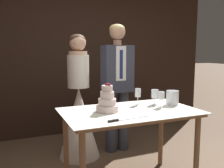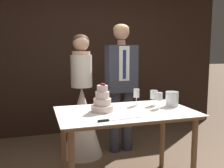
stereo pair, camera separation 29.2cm
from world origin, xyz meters
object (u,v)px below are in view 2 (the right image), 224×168
Objects in this scene: cake_table at (126,120)px; groom at (121,81)px; tiered_cake at (102,102)px; wine_glass_near at (136,94)px; wine_glass_far at (154,95)px; bride at (82,112)px; wine_glass_middle at (159,97)px; cake_knife at (112,120)px; hurricane_candle at (172,99)px.

cake_table is 0.77× the size of groom.
tiered_cake reaches higher than wine_glass_near.
bride is (-0.65, 0.81, -0.33)m from wine_glass_far.
wine_glass_near is 0.19m from wine_glass_far.
groom is (-0.10, 0.81, 0.07)m from wine_glass_far.
wine_glass_near is 0.75m from groom.
cake_table is 0.43m from wine_glass_middle.
cake_knife is 0.27× the size of bride.
groom is at bearing 97.00° from wine_glass_far.
cake_table is 0.30m from tiered_cake.
cake_knife is at bearing -87.97° from bride.
tiered_cake is at bearing -171.74° from wine_glass_far.
groom reaches higher than wine_glass_middle.
cake_table is 0.45m from wine_glass_far.
cake_knife is at bearing -112.32° from groom.
wine_glass_middle is 0.20m from hurricane_candle.
cake_table is at bearing -106.31° from groom.
wine_glass_middle is 0.95m from groom.
cake_table is 8.55× the size of hurricane_candle.
wine_glass_near reaches higher than wine_glass_far.
tiered_cake is 1.03m from groom.
groom is at bearing 73.69° from cake_table.
cake_knife is 1.35m from groom.
tiered_cake reaches higher than wine_glass_middle.
hurricane_candle is 1.25m from bride.
tiered_cake is 0.66× the size of cake_knife.
wine_glass_far is at bearing -19.92° from wine_glass_near.
groom is at bearing 83.85° from wine_glass_near.
wine_glass_near is 1.10× the size of wine_glass_middle.
wine_glass_middle is 0.13m from wine_glass_far.
cake_table is 7.39× the size of wine_glass_near.
cake_knife is 2.35× the size of wine_glass_near.
cake_knife is at bearing -155.88° from hurricane_candle.
groom is (0.55, -0.00, 0.41)m from bride.
cake_knife is 2.57× the size of wine_glass_middle.
hurricane_candle is at bearing 17.21° from cake_knife.
wine_glass_near is at bearing 19.77° from tiered_cake.
wine_glass_near is 1.08× the size of wine_glass_far.
tiered_cake reaches higher than cake_knife.
wine_glass_middle is at bearing -4.31° from tiered_cake.
wine_glass_near is 1.16× the size of hurricane_candle.
wine_glass_near reaches higher than hurricane_candle.
hurricane_candle is at bearing -72.72° from groom.
wine_glass_middle is 0.10× the size of bride.
tiered_cake is 1.67× the size of wine_glass_far.
groom is (0.08, 0.74, 0.05)m from wine_glass_near.
tiered_cake is 0.78m from hurricane_candle.
wine_glass_far is 0.82m from groom.
bride reaches higher than tiered_cake.
groom is (0.51, 1.24, 0.18)m from cake_knife.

